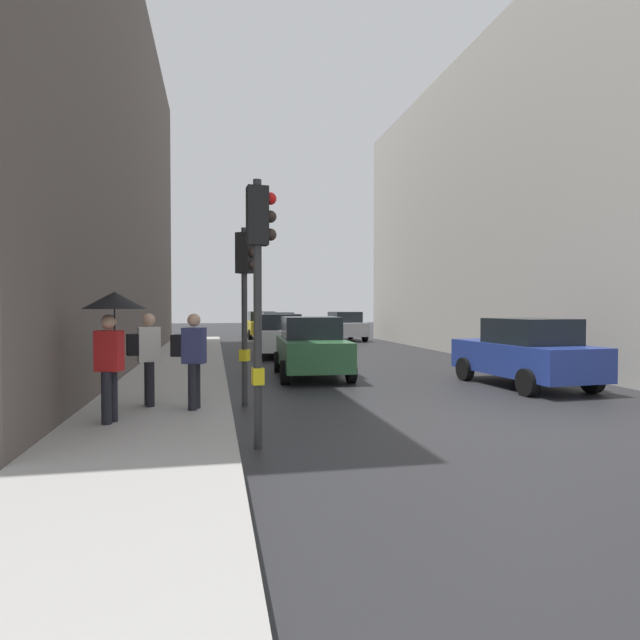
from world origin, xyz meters
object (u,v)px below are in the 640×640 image
at_px(car_green_estate, 311,347).
at_px(car_silver_hatchback, 344,326).
at_px(traffic_light_near_right, 245,283).
at_px(traffic_light_near_left, 259,264).
at_px(pedestrian_with_grey_backpack, 192,355).
at_px(car_blue_van, 525,353).
at_px(car_dark_suv, 277,329).
at_px(pedestrian_with_black_backpack, 147,354).
at_px(car_white_compact, 280,335).
at_px(pedestrian_with_umbrella, 113,320).
at_px(car_yellow_taxi, 262,325).

xyz_separation_m(car_green_estate, car_silver_hatchback, (4.98, 15.98, 0.00)).
height_order(traffic_light_near_right, car_green_estate, traffic_light_near_right).
distance_m(traffic_light_near_left, pedestrian_with_grey_backpack, 2.98).
distance_m(traffic_light_near_left, car_blue_van, 8.72).
distance_m(traffic_light_near_left, car_dark_suv, 20.86).
bearing_deg(pedestrian_with_grey_backpack, traffic_light_near_left, -65.92).
bearing_deg(pedestrian_with_black_backpack, car_silver_hatchback, 66.39).
relative_size(car_white_compact, car_dark_suv, 1.00).
bearing_deg(car_silver_hatchback, car_green_estate, -107.30).
bearing_deg(pedestrian_with_black_backpack, pedestrian_with_grey_backpack, -29.85).
bearing_deg(pedestrian_with_umbrella, traffic_light_near_right, 40.83).
relative_size(traffic_light_near_left, pedestrian_with_black_backpack, 2.19).
bearing_deg(car_white_compact, traffic_light_near_right, -100.90).
distance_m(pedestrian_with_umbrella, pedestrian_with_black_backpack, 1.62).
bearing_deg(car_dark_suv, car_white_compact, -95.39).
bearing_deg(car_yellow_taxi, traffic_light_near_left, -95.14).
xyz_separation_m(car_white_compact, pedestrian_with_grey_backpack, (-3.11, -11.70, 0.29)).
bearing_deg(pedestrian_with_umbrella, car_white_compact, 71.17).
bearing_deg(car_dark_suv, traffic_light_near_left, -97.40).
distance_m(car_silver_hatchback, car_yellow_taxi, 5.76).
distance_m(car_dark_suv, car_blue_van, 16.68).
bearing_deg(car_yellow_taxi, car_blue_van, -77.83).
bearing_deg(traffic_light_near_left, car_green_estate, 74.03).
relative_size(traffic_light_near_right, car_yellow_taxi, 0.87).
bearing_deg(traffic_light_near_left, car_blue_van, 32.31).
xyz_separation_m(traffic_light_near_left, pedestrian_with_grey_backpack, (-1.05, 2.35, -1.51)).
bearing_deg(traffic_light_near_left, car_yellow_taxi, 84.86).
relative_size(car_silver_hatchback, pedestrian_with_umbrella, 2.02).
xyz_separation_m(traffic_light_near_left, car_white_compact, (2.06, 14.05, -1.80)).
distance_m(car_white_compact, car_blue_van, 10.80).
bearing_deg(car_dark_suv, car_silver_hatchback, 33.16).
bearing_deg(car_yellow_taxi, pedestrian_with_black_backpack, -100.21).
bearing_deg(pedestrian_with_grey_backpack, car_silver_hatchback, 68.86).
bearing_deg(car_yellow_taxi, pedestrian_with_grey_backpack, -98.06).
distance_m(car_blue_van, pedestrian_with_umbrella, 10.02).
relative_size(traffic_light_near_left, car_blue_van, 0.90).
height_order(car_white_compact, car_dark_suv, same).
bearing_deg(car_white_compact, pedestrian_with_umbrella, -108.83).
xyz_separation_m(car_silver_hatchback, car_yellow_taxi, (-4.72, 3.29, 0.00)).
distance_m(car_green_estate, pedestrian_with_umbrella, 7.62).
height_order(traffic_light_near_right, pedestrian_with_grey_backpack, traffic_light_near_right).
distance_m(car_green_estate, car_yellow_taxi, 19.27).
height_order(traffic_light_near_right, car_dark_suv, traffic_light_near_right).
bearing_deg(car_green_estate, car_white_compact, 90.90).
relative_size(traffic_light_near_right, pedestrian_with_umbrella, 1.72).
bearing_deg(pedestrian_with_black_backpack, car_green_estate, 49.17).
xyz_separation_m(traffic_light_near_left, car_yellow_taxi, (2.41, 26.82, -1.80)).
distance_m(car_yellow_taxi, pedestrian_with_umbrella, 25.85).
xyz_separation_m(car_white_compact, car_yellow_taxi, (0.36, 12.77, 0.00)).
bearing_deg(car_silver_hatchback, car_dark_suv, -146.84).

